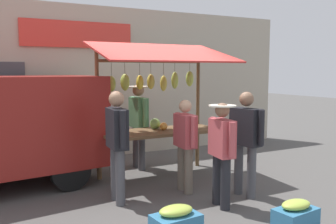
% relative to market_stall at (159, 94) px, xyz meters
% --- Properties ---
extents(ground_plane, '(40.00, 40.00, 0.00)m').
position_rel_market_stall_xyz_m(ground_plane, '(-0.01, 0.05, -1.55)').
color(ground_plane, '#514F4C').
extents(street_backdrop, '(9.00, 0.30, 3.40)m').
position_rel_market_stall_xyz_m(street_backdrop, '(0.06, -2.15, 0.15)').
color(street_backdrop, '#B2A893').
rests_on(street_backdrop, ground).
extents(market_stall, '(2.50, 1.46, 2.50)m').
position_rel_market_stall_xyz_m(market_stall, '(0.00, 0.00, 0.00)').
color(market_stall, brown).
rests_on(market_stall, ground).
extents(vendor_with_sunhat, '(0.44, 0.72, 1.70)m').
position_rel_market_stall_xyz_m(vendor_with_sunhat, '(0.11, -0.70, -0.54)').
color(vendor_with_sunhat, '#4C4C51').
rests_on(vendor_with_sunhat, ground).
extents(shopper_with_ponytail, '(0.25, 0.66, 1.51)m').
position_rel_market_stall_xyz_m(shopper_with_ponytail, '(0.01, 0.98, -0.69)').
color(shopper_with_ponytail, '#726656').
rests_on(shopper_with_ponytail, ground).
extents(shopper_in_striped_shirt, '(0.28, 0.70, 1.65)m').
position_rel_market_stall_xyz_m(shopper_in_striped_shirt, '(-0.71, 1.61, -0.59)').
color(shopper_in_striped_shirt, '#4C4C51').
rests_on(shopper_in_striped_shirt, ground).
extents(shopper_in_grey_tee, '(0.25, 0.71, 1.68)m').
position_rel_market_stall_xyz_m(shopper_in_grey_tee, '(1.16, 0.95, -0.58)').
color(shopper_in_grey_tee, '#4C4C51').
rests_on(shopper_in_grey_tee, ground).
extents(shopper_with_shopping_bag, '(0.39, 0.66, 1.52)m').
position_rel_market_stall_xyz_m(shopper_with_shopping_bag, '(-0.11, 1.82, -0.67)').
color(shopper_with_shopping_bag, '#232328').
rests_on(shopper_with_shopping_bag, ground).
extents(produce_crate_near, '(0.58, 0.40, 0.36)m').
position_rel_market_stall_xyz_m(produce_crate_near, '(-0.50, 2.87, -1.39)').
color(produce_crate_near, teal).
rests_on(produce_crate_near, ground).
extents(produce_crate_side, '(0.58, 0.40, 0.41)m').
position_rel_market_stall_xyz_m(produce_crate_side, '(0.99, 2.45, -1.36)').
color(produce_crate_side, teal).
rests_on(produce_crate_side, ground).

